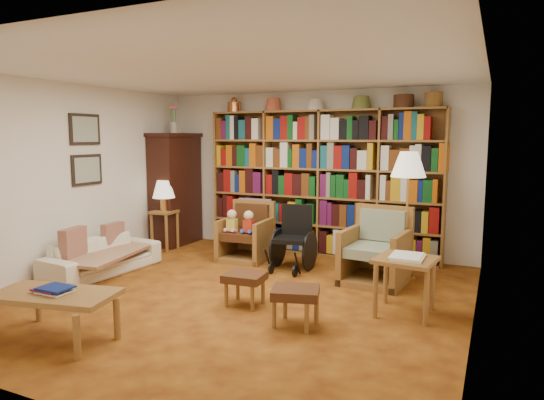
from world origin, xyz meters
The scene contains 23 objects.
floor centered at (0.00, 0.00, 0.00)m, with size 5.00×5.00×0.00m, color #A25F18.
ceiling centered at (0.00, 0.00, 2.50)m, with size 5.00×5.00×0.00m, color white.
wall_back centered at (0.00, 2.50, 1.25)m, with size 5.00×5.00×0.00m, color white.
wall_front centered at (0.00, -2.50, 1.25)m, with size 5.00×5.00×0.00m, color white.
wall_left centered at (-2.50, 0.00, 1.25)m, with size 5.00×5.00×0.00m, color white.
wall_right centered at (2.50, 0.00, 1.25)m, with size 5.00×5.00×0.00m, color white.
bookshelf centered at (0.20, 2.33, 1.17)m, with size 3.60×0.30×2.42m.
curio_cabinet centered at (-2.25, 2.00, 0.95)m, with size 0.50×0.95×2.40m.
framed_pictures centered at (-2.48, 0.30, 1.62)m, with size 0.03×0.52×0.97m.
sofa centered at (-2.05, 0.08, 0.23)m, with size 0.62×1.58×0.46m, color #F1E8CC.
sofa_throw centered at (-2.00, 0.08, 0.30)m, with size 0.74×1.38×0.04m, color beige.
cushion_left centered at (-2.18, 0.43, 0.45)m, with size 0.11×0.35×0.35m, color maroon.
cushion_right centered at (-2.18, -0.27, 0.45)m, with size 0.13×0.40×0.40m, color maroon.
side_table_lamp centered at (-2.15, 1.54, 0.44)m, with size 0.39×0.39×0.63m.
table_lamp centered at (-2.15, 1.54, 0.96)m, with size 0.36×0.36×0.48m.
armchair_leather centered at (-0.67, 1.60, 0.36)m, with size 0.72×0.76×0.87m.
armchair_sage centered at (1.32, 1.28, 0.35)m, with size 0.81×0.84×0.93m.
wheelchair centered at (0.16, 1.35, 0.40)m, with size 0.50×0.70×0.88m.
floor_lamp centered at (1.64, 1.46, 1.40)m, with size 0.43×0.43×1.62m.
side_table_papers centered at (1.84, 0.25, 0.50)m, with size 0.63×0.63×0.62m.
footstool_a centered at (0.25, -0.22, 0.29)m, with size 0.45×0.39×0.35m.
footstool_b centered at (0.96, -0.52, 0.31)m, with size 0.53×0.48×0.37m.
coffee_table centered at (-0.87, -1.70, 0.38)m, with size 1.18×0.76×0.48m.
Camera 1 is at (2.64, -4.64, 1.80)m, focal length 32.00 mm.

